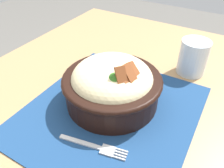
% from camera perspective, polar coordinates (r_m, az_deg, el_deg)
% --- Properties ---
extents(table, '(1.06, 0.77, 0.75)m').
position_cam_1_polar(table, '(0.59, -1.96, -11.47)').
color(table, '#99754C').
rests_on(table, ground_plane).
extents(placemat, '(0.39, 0.36, 0.00)m').
position_cam_1_polar(placemat, '(0.51, -0.31, -6.87)').
color(placemat, navy).
rests_on(placemat, table).
extents(bowl, '(0.25, 0.25, 0.12)m').
position_cam_1_polar(bowl, '(0.50, 0.03, 0.03)').
color(bowl, black).
rests_on(bowl, placemat).
extents(fork, '(0.04, 0.14, 0.00)m').
position_cam_1_polar(fork, '(0.44, -4.14, -15.48)').
color(fork, '#BABABA').
rests_on(fork, placemat).
extents(drinking_glass, '(0.08, 0.08, 0.09)m').
position_cam_1_polar(drinking_glass, '(0.65, 19.63, 5.92)').
color(drinking_glass, silver).
rests_on(drinking_glass, table).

